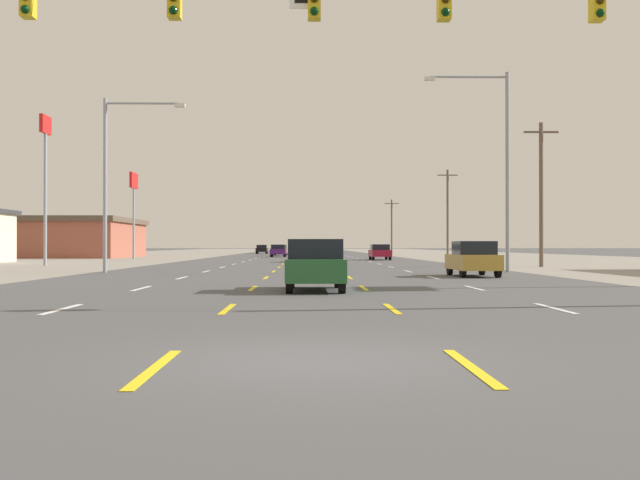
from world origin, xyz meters
The scene contains 22 objects.
ground_plane centered at (0.00, 66.00, 0.00)m, with size 572.00×572.00×0.00m, color #4C4C4F.
lot_apron_left centered at (-24.75, 66.00, 0.00)m, with size 28.00×440.00×0.01m, color gray.
lot_apron_right centered at (24.75, 66.00, 0.00)m, with size 28.00×440.00×0.01m, color gray.
lane_markings centered at (0.00, 104.50, 0.01)m, with size 10.64×227.60×0.01m.
signal_span_wire centered at (0.02, 8.53, 5.29)m, with size 27.77×0.53×8.85m.
hatchback_center_turn_nearest centered at (0.20, 13.37, 0.78)m, with size 1.72×3.90×1.54m.
hatchback_far_right_near centered at (7.24, 23.32, 0.78)m, with size 1.72×3.90×1.54m.
sedan_center_turn_mid centered at (0.25, 51.19, 0.76)m, with size 1.80×4.50×1.46m.
sedan_far_right_midfar centered at (6.86, 59.82, 0.76)m, with size 1.80×4.50×1.46m.
sedan_inner_left_far centered at (-3.31, 77.81, 0.76)m, with size 1.80×4.50×1.46m.
sedan_inner_left_farther centered at (-3.51, 91.58, 0.76)m, with size 1.80×4.50×1.46m.
sedan_center_turn_farthest centered at (0.16, 101.68, 0.76)m, with size 1.80×4.50×1.46m.
sedan_far_left_distant_a centered at (-7.23, 111.21, 0.76)m, with size 1.80×4.50×1.46m.
sedan_inner_right_distant_b centered at (3.42, 118.99, 0.76)m, with size 1.80×4.50×1.46m.
storefront_left_row_2 centered at (-26.83, 75.69, 2.25)m, with size 13.88×17.38×4.45m.
pole_sign_left_row_1 centered at (-17.48, 40.64, 7.10)m, with size 0.24×1.70×10.03m.
pole_sign_left_row_2 centered at (-16.91, 63.40, 6.60)m, with size 0.24×2.64×8.45m.
streetlight_left_row_0 centered at (-9.70, 28.32, 5.12)m, with size 4.10×0.26×8.75m.
streetlight_right_row_0 centered at (9.72, 28.32, 5.88)m, with size 4.31×0.26×10.15m.
utility_pole_right_row_0 centered at (14.80, 37.38, 4.76)m, with size 2.20×0.26×9.13m.
utility_pole_right_row_1 centered at (15.63, 72.16, 5.06)m, with size 2.20×0.26×9.74m.
utility_pole_right_row_2 centered at (13.10, 103.40, 4.38)m, with size 2.20×0.26×8.39m.
Camera 1 is at (-0.09, -8.62, 1.36)m, focal length 41.21 mm.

